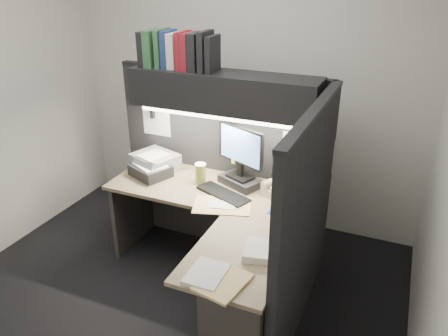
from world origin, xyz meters
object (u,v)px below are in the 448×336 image
(keyboard, at_px, (223,194))
(notebook_stack, at_px, (151,171))
(coffee_cup, at_px, (201,174))
(overhead_shelf, at_px, (223,91))
(printer, at_px, (155,162))
(desk, at_px, (220,264))
(monitor, at_px, (240,163))
(telephone, at_px, (283,189))

(keyboard, xyz_separation_m, notebook_stack, (-0.73, 0.08, 0.04))
(coffee_cup, xyz_separation_m, notebook_stack, (-0.47, -0.04, -0.04))
(overhead_shelf, xyz_separation_m, printer, (-0.64, -0.06, -0.70))
(desk, bearing_deg, printer, 143.46)
(desk, bearing_deg, notebook_stack, 148.02)
(overhead_shelf, height_order, monitor, overhead_shelf)
(monitor, relative_size, printer, 1.39)
(printer, bearing_deg, overhead_shelf, 23.65)
(coffee_cup, bearing_deg, desk, -53.91)
(overhead_shelf, bearing_deg, keyboard, -66.02)
(keyboard, height_order, coffee_cup, coffee_cup)
(telephone, distance_m, printer, 1.19)
(monitor, height_order, printer, monitor)
(printer, bearing_deg, desk, -17.92)
(overhead_shelf, bearing_deg, monitor, -14.12)
(notebook_stack, bearing_deg, desk, -31.98)
(desk, xyz_separation_m, monitor, (-0.12, 0.71, 0.49))
(notebook_stack, bearing_deg, keyboard, -6.59)
(desk, bearing_deg, telephone, 69.70)
(desk, height_order, overhead_shelf, overhead_shelf)
(monitor, bearing_deg, coffee_cup, -137.96)
(desk, bearing_deg, overhead_shelf, 111.79)
(overhead_shelf, distance_m, keyboard, 0.81)
(monitor, xyz_separation_m, telephone, (0.38, -0.03, -0.15))
(monitor, relative_size, coffee_cup, 3.06)
(telephone, xyz_separation_m, notebook_stack, (-1.16, -0.11, -0.00))
(desk, height_order, notebook_stack, notebook_stack)
(keyboard, height_order, notebook_stack, notebook_stack)
(desk, xyz_separation_m, coffee_cup, (-0.44, 0.61, 0.37))
(notebook_stack, bearing_deg, overhead_shelf, 16.98)
(overhead_shelf, height_order, telephone, overhead_shelf)
(keyboard, bearing_deg, overhead_shelf, 136.22)
(keyboard, relative_size, coffee_cup, 2.82)
(monitor, bearing_deg, telephone, 19.80)
(printer, distance_m, notebook_stack, 0.14)
(printer, bearing_deg, notebook_stack, -57.65)
(monitor, distance_m, keyboard, 0.30)
(keyboard, relative_size, printer, 1.28)
(overhead_shelf, relative_size, notebook_stack, 4.86)
(notebook_stack, bearing_deg, monitor, 10.20)
(monitor, relative_size, telephone, 2.01)
(desk, relative_size, telephone, 6.65)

